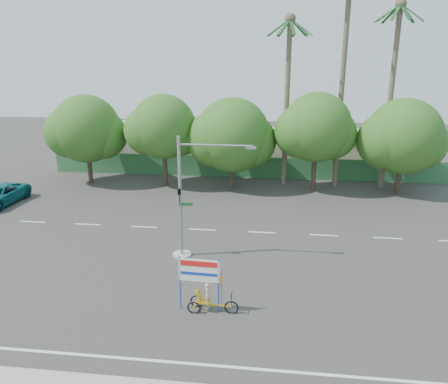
# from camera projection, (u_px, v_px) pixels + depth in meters

# --- Properties ---
(ground) EXTENTS (120.00, 120.00, 0.00)m
(ground) POSITION_uv_depth(u_px,v_px,m) (215.00, 293.00, 21.33)
(ground) COLOR #33302D
(ground) RESTS_ON ground
(fence) EXTENTS (38.00, 0.08, 2.00)m
(fence) POSITION_uv_depth(u_px,v_px,m) (246.00, 167.00, 41.42)
(fence) COLOR #336B3D
(fence) RESTS_ON ground
(building_left) EXTENTS (12.00, 8.00, 4.00)m
(building_left) POSITION_uv_depth(u_px,v_px,m) (156.00, 145.00, 46.53)
(building_left) COLOR beige
(building_left) RESTS_ON ground
(building_right) EXTENTS (14.00, 8.00, 3.60)m
(building_right) POSITION_uv_depth(u_px,v_px,m) (328.00, 151.00, 44.53)
(building_right) COLOR beige
(building_right) RESTS_ON ground
(tree_far_left) EXTENTS (7.14, 6.00, 7.96)m
(tree_far_left) POSITION_uv_depth(u_px,v_px,m) (86.00, 131.00, 38.59)
(tree_far_left) COLOR #473828
(tree_far_left) RESTS_ON ground
(tree_left) EXTENTS (6.66, 5.60, 8.07)m
(tree_left) POSITION_uv_depth(u_px,v_px,m) (163.00, 129.00, 37.70)
(tree_left) COLOR #473828
(tree_left) RESTS_ON ground
(tree_center) EXTENTS (7.62, 6.40, 7.85)m
(tree_center) POSITION_uv_depth(u_px,v_px,m) (232.00, 137.00, 37.19)
(tree_center) COLOR #473828
(tree_center) RESTS_ON ground
(tree_right) EXTENTS (6.90, 5.80, 8.36)m
(tree_right) POSITION_uv_depth(u_px,v_px,m) (316.00, 130.00, 36.16)
(tree_right) COLOR #473828
(tree_right) RESTS_ON ground
(tree_far_right) EXTENTS (7.38, 6.20, 7.94)m
(tree_far_right) POSITION_uv_depth(u_px,v_px,m) (403.00, 139.00, 35.54)
(tree_far_right) COLOR #473828
(tree_far_right) RESTS_ON ground
(palm_tall) EXTENTS (3.73, 3.79, 17.45)m
(palm_tall) POSITION_uv_depth(u_px,v_px,m) (344.00, 64.00, 35.79)
(palm_tall) COLOR #70604C
(palm_tall) RESTS_ON ground
(palm_mid) EXTENTS (3.73, 3.79, 15.45)m
(palm_mid) POSITION_uv_depth(u_px,v_px,m) (393.00, 78.00, 35.65)
(palm_mid) COLOR #70604C
(palm_mid) RESTS_ON ground
(palm_short) EXTENTS (3.73, 3.79, 14.45)m
(palm_short) POSITION_uv_depth(u_px,v_px,m) (288.00, 84.00, 36.78)
(palm_short) COLOR #70604C
(palm_short) RESTS_ON ground
(traffic_signal) EXTENTS (4.72, 1.10, 7.00)m
(traffic_signal) POSITION_uv_depth(u_px,v_px,m) (186.00, 208.00, 24.49)
(traffic_signal) COLOR gray
(traffic_signal) RESTS_ON ground
(trike_billboard) EXTENTS (2.73, 0.65, 2.68)m
(trike_billboard) POSITION_uv_depth(u_px,v_px,m) (205.00, 290.00, 19.54)
(trike_billboard) COLOR black
(trike_billboard) RESTS_ON ground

